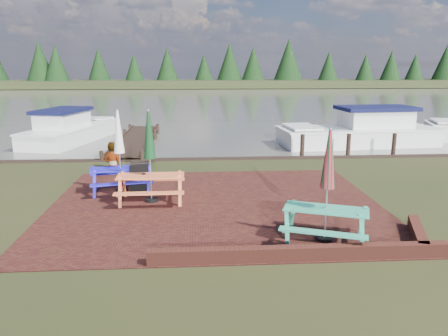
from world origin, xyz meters
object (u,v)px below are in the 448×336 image
object	(u,v)px
picnic_table_red	(151,171)
chalkboard	(140,177)
jetty	(136,140)
boat_jetty	(70,131)
boat_near	(361,133)
picnic_table_teal	(326,203)
person	(112,142)
picnic_table_blue	(120,164)

from	to	relation	value
picnic_table_red	chalkboard	distance (m)	1.18
picnic_table_red	jetty	world-z (taller)	picnic_table_red
boat_jetty	picnic_table_red	bearing A→B (deg)	-50.73
jetty	boat_near	distance (m)	11.28
picnic_table_red	picnic_table_teal	bearing A→B (deg)	-38.01
chalkboard	boat_near	distance (m)	12.98
picnic_table_teal	boat_jetty	world-z (taller)	picnic_table_teal
picnic_table_teal	person	xyz separation A→B (m)	(-5.88, 7.39, 0.10)
boat_near	picnic_table_red	bearing A→B (deg)	129.22
picnic_table_teal	jetty	xyz separation A→B (m)	(-5.76, 12.94, -0.75)
boat_jetty	chalkboard	bearing A→B (deg)	-50.60
jetty	boat_near	world-z (taller)	boat_near
picnic_table_red	jetty	size ratio (longest dim) A/B	0.28
picnic_table_teal	picnic_table_red	bearing A→B (deg)	164.04
picnic_table_red	boat_jetty	xyz separation A→B (m)	(-5.26, 11.28, -0.51)
picnic_table_teal	picnic_table_blue	xyz separation A→B (m)	(-5.05, 4.11, 0.00)
jetty	boat_jetty	xyz separation A→B (m)	(-3.54, 1.41, 0.27)
picnic_table_teal	boat_jetty	bearing A→B (deg)	144.16
person	boat_near	bearing A→B (deg)	-143.16
picnic_table_blue	picnic_table_red	bearing A→B (deg)	-58.22
picnic_table_red	boat_near	xyz separation A→B (m)	(9.54, 9.30, -0.47)
picnic_table_teal	boat_jetty	size ratio (longest dim) A/B	0.35
chalkboard	boat_near	bearing A→B (deg)	25.43
chalkboard	jetty	distance (m)	8.97
jetty	person	distance (m)	5.62
picnic_table_red	jetty	bearing A→B (deg)	99.00
chalkboard	boat_near	xyz separation A→B (m)	(9.98, 8.30, -0.03)
boat_jetty	jetty	bearing A→B (deg)	-7.36
picnic_table_red	picnic_table_blue	distance (m)	1.45
picnic_table_teal	chalkboard	bearing A→B (deg)	159.00
boat_jetty	picnic_table_blue	bearing A→B (deg)	-53.14
jetty	boat_jetty	distance (m)	3.82
picnic_table_teal	person	distance (m)	9.44
picnic_table_teal	chalkboard	world-z (taller)	picnic_table_teal
picnic_table_blue	chalkboard	size ratio (longest dim) A/B	2.76
picnic_table_red	chalkboard	world-z (taller)	picnic_table_red
person	picnic_table_teal	bearing A→B (deg)	141.72
boat_jetty	person	distance (m)	7.78
picnic_table_teal	picnic_table_red	size ratio (longest dim) A/B	0.96
chalkboard	jetty	xyz separation A→B (m)	(-1.28, 8.88, -0.35)
picnic_table_teal	picnic_table_red	world-z (taller)	picnic_table_red
boat_near	boat_jetty	bearing A→B (deg)	77.33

